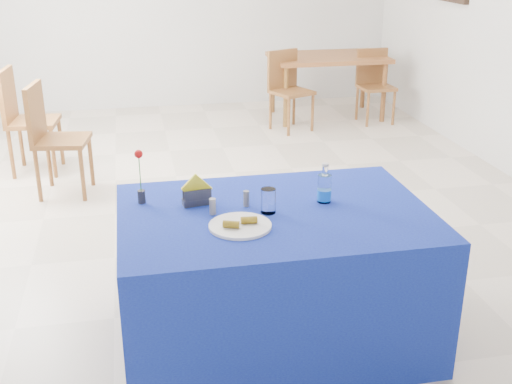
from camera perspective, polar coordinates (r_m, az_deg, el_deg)
The scene contains 15 objects.
floor at distance 5.37m, azimuth -0.51°, elevation -1.01°, with size 7.00×7.00×0.00m, color beige.
plate at distance 3.12m, azimuth -1.42°, elevation -3.02°, with size 0.31×0.31×0.01m, color white.
drinking_glass at distance 3.26m, azimuth 1.10°, elevation -0.79°, with size 0.08×0.08×0.13m, color white.
salt_shaker at distance 3.26m, azimuth -3.88°, elevation -1.29°, with size 0.03×0.03×0.09m, color gray.
pepper_shaker at distance 3.35m, azimuth -0.88°, elevation -0.58°, with size 0.03×0.03×0.09m, color slate.
blue_table at distance 3.47m, azimuth 1.63°, elevation -7.47°, with size 1.60×1.10×0.76m.
water_bottle at distance 3.41m, azimuth 6.09°, elevation 0.25°, with size 0.08×0.08×0.21m.
napkin_holder at distance 3.38m, azimuth -5.27°, elevation -0.34°, with size 0.16×0.08×0.17m.
rose_vase at distance 3.41m, azimuth -10.25°, elevation 1.19°, with size 0.04×0.04×0.29m.
oak_table at distance 7.92m, azimuth 6.40°, elevation 11.43°, with size 1.36×0.88×0.76m.
chair_bg_left at distance 7.40m, azimuth 2.81°, elevation 9.53°, with size 0.53×0.53×0.90m.
chair_bg_right at distance 7.86m, azimuth 10.44°, elevation 9.75°, with size 0.40×0.40×0.85m.
chair_win_a at distance 5.67m, azimuth -17.80°, elevation 5.11°, with size 0.49×0.49×0.96m.
chair_win_b at distance 6.31m, azimuth -20.06°, elevation 6.56°, with size 0.48×0.48×0.98m.
banana_pieces at distance 3.10m, azimuth -1.39°, elevation -2.70°, with size 0.18×0.08×0.04m.
Camera 1 is at (-0.93, -4.86, 2.07)m, focal length 45.00 mm.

